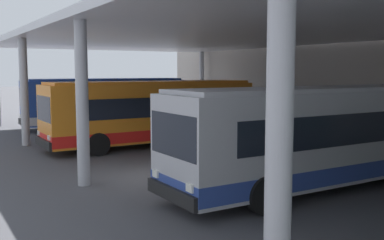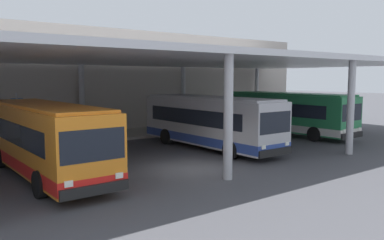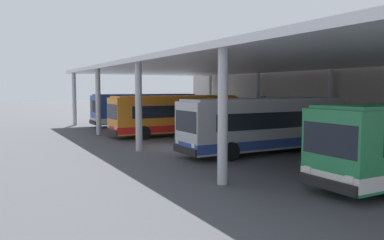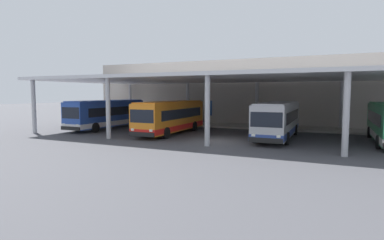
{
  "view_description": "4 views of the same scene",
  "coord_description": "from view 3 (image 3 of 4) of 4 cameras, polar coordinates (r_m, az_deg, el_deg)",
  "views": [
    {
      "loc": [
        14.22,
        -6.92,
        3.66
      ],
      "look_at": [
        -3.78,
        3.79,
        1.42
      ],
      "focal_mm": 42.95,
      "sensor_mm": 36.0,
      "label": 1
    },
    {
      "loc": [
        -11.09,
        -14.63,
        4.27
      ],
      "look_at": [
        2.01,
        2.66,
        1.97
      ],
      "focal_mm": 36.84,
      "sensor_mm": 36.0,
      "label": 2
    },
    {
      "loc": [
        21.95,
        -10.67,
        3.78
      ],
      "look_at": [
        -3.77,
        3.13,
        1.37
      ],
      "focal_mm": 36.5,
      "sensor_mm": 36.0,
      "label": 3
    },
    {
      "loc": [
        8.6,
        -23.94,
        3.95
      ],
      "look_at": [
        -3.79,
        3.01,
        1.39
      ],
      "focal_mm": 29.15,
      "sensor_mm": 36.0,
      "label": 4
    }
  ],
  "objects": [
    {
      "name": "station_building_facade",
      "position": [
        33.78,
        21.33,
        4.96
      ],
      "size": [
        48.0,
        1.6,
        8.22
      ],
      "primitive_type": "cube",
      "color": "#ADA399",
      "rests_on": "ground"
    },
    {
      "name": "bus_middle_bay",
      "position": [
        23.02,
        10.59,
        -0.65
      ],
      "size": [
        2.79,
        10.55,
        3.17
      ],
      "color": "#B7B7BC",
      "rests_on": "ground"
    },
    {
      "name": "canopy_shelter",
      "position": [
        27.31,
        8.22,
        7.85
      ],
      "size": [
        40.0,
        17.0,
        5.55
      ],
      "color": "silver",
      "rests_on": "ground"
    },
    {
      "name": "bench_waiting",
      "position": [
        40.77,
        5.35,
        0.31
      ],
      "size": [
        1.8,
        0.45,
        0.92
      ],
      "color": "brown",
      "rests_on": "platform_kerb"
    },
    {
      "name": "ground_plane",
      "position": [
        24.7,
        -2.28,
        -4.08
      ],
      "size": [
        200.0,
        200.0,
        0.0
      ],
      "primitive_type": "plane",
      "color": "#47474C"
    },
    {
      "name": "banner_sign",
      "position": [
        34.7,
        10.35,
        1.67
      ],
      "size": [
        0.7,
        0.12,
        3.2
      ],
      "color": "#B2B2B7",
      "rests_on": "platform_kerb"
    },
    {
      "name": "platform_kerb",
      "position": [
        31.59,
        17.28,
        -2.2
      ],
      "size": [
        42.0,
        4.5,
        0.18
      ],
      "primitive_type": "cube",
      "color": "#A39E93",
      "rests_on": "ground"
    },
    {
      "name": "bus_second_bay",
      "position": [
        31.09,
        -2.4,
        0.8
      ],
      "size": [
        2.82,
        10.56,
        3.17
      ],
      "color": "orange",
      "rests_on": "ground"
    },
    {
      "name": "bus_nearest_bay",
      "position": [
        39.21,
        -6.82,
        1.58
      ],
      "size": [
        2.88,
        10.58,
        3.17
      ],
      "color": "#284CA8",
      "rests_on": "ground"
    },
    {
      "name": "trash_bin",
      "position": [
        43.39,
        3.22,
        0.61
      ],
      "size": [
        0.52,
        0.52,
        0.98
      ],
      "color": "#236638",
      "rests_on": "platform_kerb"
    }
  ]
}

